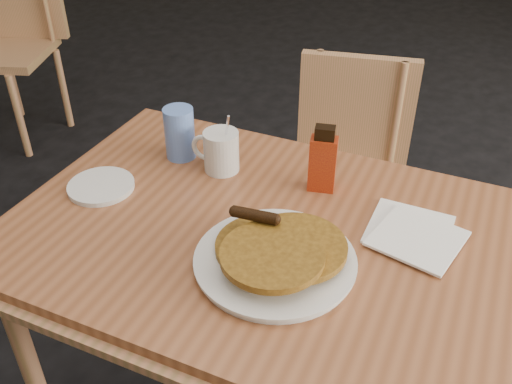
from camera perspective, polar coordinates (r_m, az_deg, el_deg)
main_table at (r=1.24m, az=1.62°, el=-5.46°), size 1.20×0.84×0.75m
chair_main_far at (r=1.94m, az=8.90°, el=2.96°), size 0.43×0.44×0.84m
chair_wall_extra at (r=3.20m, az=-23.23°, el=14.99°), size 0.53×0.54×0.94m
pancake_plate at (r=1.12m, az=2.00°, el=-6.35°), size 0.32×0.32×0.09m
coffee_mug at (r=1.39m, az=-3.60°, el=4.18°), size 0.12×0.09×0.16m
syrup_bottle at (r=1.31m, az=6.70°, el=3.11°), size 0.07×0.05×0.16m
napkin_stack at (r=1.24m, az=15.46°, el=-4.04°), size 0.21×0.22×0.01m
blue_tumbler at (r=1.44m, az=-7.65°, el=5.86°), size 0.08×0.08×0.13m
side_saucer at (r=1.39m, az=-15.23°, el=0.57°), size 0.19×0.19×0.01m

